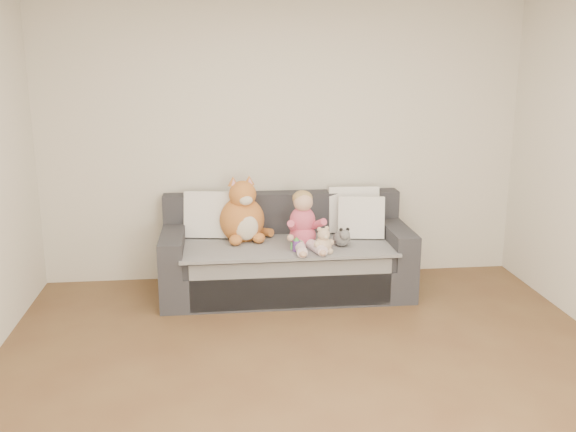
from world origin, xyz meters
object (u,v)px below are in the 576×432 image
object	(u,v)px
toddler	(304,224)
plush_cat	(243,216)
sofa	(286,258)
teddy_bear	(323,243)
sippy_cup	(296,244)

from	to	relation	value
toddler	plush_cat	world-z (taller)	plush_cat
toddler	plush_cat	distance (m)	0.58
sofa	teddy_bear	distance (m)	0.56
toddler	plush_cat	bearing A→B (deg)	146.60
sofa	plush_cat	size ratio (longest dim) A/B	3.58
plush_cat	teddy_bear	distance (m)	0.82
toddler	sippy_cup	size ratio (longest dim) A/B	4.15
toddler	sippy_cup	world-z (taller)	toddler
toddler	sippy_cup	xyz separation A→B (m)	(-0.08, -0.12, -0.14)
teddy_bear	plush_cat	bearing A→B (deg)	124.21
plush_cat	sippy_cup	xyz separation A→B (m)	(0.44, -0.39, -0.16)
sofa	teddy_bear	bearing A→B (deg)	-56.19
plush_cat	toddler	bearing A→B (deg)	-40.46
plush_cat	sofa	bearing A→B (deg)	-22.95
sippy_cup	sofa	bearing A→B (deg)	100.04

